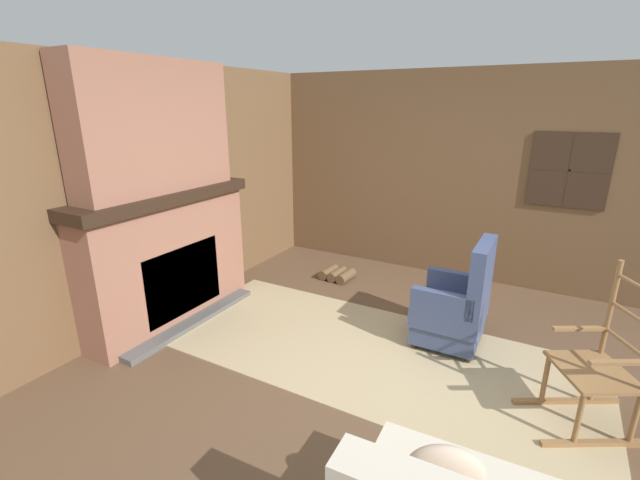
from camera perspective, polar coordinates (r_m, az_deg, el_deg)
The scene contains 12 objects.
ground_plane at distance 3.64m, azimuth 10.22°, elevation -19.03°, with size 14.00×14.00×0.00m, color brown.
wood_panel_wall_left at distance 4.59m, azimuth -22.22°, elevation 5.44°, with size 0.06×5.89×2.57m.
wood_panel_wall_back at distance 5.61m, azimuth 20.32°, elevation 7.69°, with size 5.89×0.09×2.57m.
fireplace_hearth at distance 4.57m, azimuth -19.44°, elevation -2.31°, with size 0.60×1.94×1.36m.
chimney_breast at distance 4.34m, azimuth -21.31°, elevation 13.86°, with size 0.35×1.62×1.20m.
area_rug at distance 4.05m, azimuth 6.40°, elevation -14.56°, with size 3.86×1.66×0.01m.
armchair at distance 4.16m, azimuth 17.61°, elevation -8.63°, with size 0.60×0.62×1.03m.
rocking_chair at distance 3.58m, azimuth 33.05°, elevation -14.83°, with size 0.92×0.80×1.15m.
firewood_stack at distance 5.54m, azimuth 2.30°, elevation -4.58°, with size 0.41×0.35×0.13m.
oil_lamp_vase at distance 4.12m, azimuth -26.23°, elevation 6.01°, with size 0.12×0.12×0.27m.
storage_case at distance 4.76m, azimuth -16.27°, elevation 8.15°, with size 0.13×0.22×0.14m.
decorative_plate_on_mantel at distance 4.36m, azimuth -22.35°, elevation 7.33°, with size 0.06×0.24×0.23m.
Camera 1 is at (0.86, -2.80, 2.16)m, focal length 24.00 mm.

